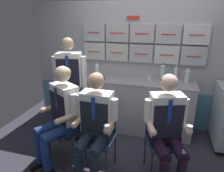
# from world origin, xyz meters

# --- Properties ---
(galley_bulkhead) EXTENTS (4.20, 0.14, 2.15)m
(galley_bulkhead) POSITION_xyz_m (-0.01, 1.37, 1.08)
(galley_bulkhead) COLOR #ABAAB6
(galley_bulkhead) RESTS_ON ground
(galley_counter) EXTENTS (2.04, 0.53, 0.91)m
(galley_counter) POSITION_xyz_m (-0.16, 1.09, 0.45)
(galley_counter) COLOR #9F999F
(galley_counter) RESTS_ON ground
(folding_chair_left) EXTENTS (0.55, 0.55, 0.86)m
(folding_chair_left) POSITION_xyz_m (-0.83, 0.14, 0.54)
(folding_chair_left) COLOR #2D2D33
(folding_chair_left) RESTS_ON ground
(crew_member_left) EXTENTS (0.63, 0.72, 1.33)m
(crew_member_left) POSITION_xyz_m (-0.91, 0.01, 0.75)
(crew_member_left) COLOR black
(crew_member_left) RESTS_ON ground
(folding_chair_center) EXTENTS (0.41, 0.42, 0.86)m
(folding_chair_center) POSITION_xyz_m (-0.39, 0.06, 0.54)
(folding_chair_center) COLOR #2D2D33
(folding_chair_center) RESTS_ON ground
(crew_member_center) EXTENTS (0.51, 0.64, 1.31)m
(crew_member_center) POSITION_xyz_m (-0.39, -0.10, 0.73)
(crew_member_center) COLOR black
(crew_member_center) RESTS_ON ground
(folding_chair_near_trolley) EXTENTS (0.51, 0.51, 0.86)m
(folding_chair_near_trolley) POSITION_xyz_m (0.38, 0.20, 0.54)
(folding_chair_near_trolley) COLOR #2D2D33
(folding_chair_near_trolley) RESTS_ON ground
(crew_member_near_trolley) EXTENTS (0.55, 0.70, 1.32)m
(crew_member_near_trolley) POSITION_xyz_m (0.43, 0.05, 0.74)
(crew_member_near_trolley) COLOR black
(crew_member_near_trolley) RESTS_ON ground
(crew_member_standing) EXTENTS (0.51, 0.32, 1.62)m
(crew_member_standing) POSITION_xyz_m (-1.03, 0.58, 0.95)
(crew_member_standing) COLOR black
(crew_member_standing) RESTS_ON ground
(water_bottle_short) EXTENTS (0.08, 0.08, 0.24)m
(water_bottle_short) POSITION_xyz_m (0.70, 1.18, 1.02)
(water_bottle_short) COLOR silver
(water_bottle_short) RESTS_ON galley_counter
(water_bottle_clear) EXTENTS (0.07, 0.07, 0.24)m
(water_bottle_clear) POSITION_xyz_m (0.52, 1.27, 1.02)
(water_bottle_clear) COLOR silver
(water_bottle_clear) RESTS_ON galley_counter
(water_bottle_blue_cap) EXTENTS (0.07, 0.07, 0.29)m
(water_bottle_blue_cap) POSITION_xyz_m (-0.72, 0.93, 1.04)
(water_bottle_blue_cap) COLOR silver
(water_bottle_blue_cap) RESTS_ON galley_counter
(water_bottle_tall) EXTENTS (0.07, 0.07, 0.29)m
(water_bottle_tall) POSITION_xyz_m (0.31, 1.17, 1.05)
(water_bottle_tall) COLOR silver
(water_bottle_tall) RESTS_ON galley_counter
(coffee_cup_spare) EXTENTS (0.06, 0.06, 0.08)m
(coffee_cup_spare) POSITION_xyz_m (0.46, 1.18, 0.95)
(coffee_cup_spare) COLOR white
(coffee_cup_spare) RESTS_ON galley_counter
(espresso_cup_small) EXTENTS (0.06, 0.06, 0.06)m
(espresso_cup_small) POSITION_xyz_m (0.10, 1.17, 0.94)
(espresso_cup_small) COLOR silver
(espresso_cup_small) RESTS_ON galley_counter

